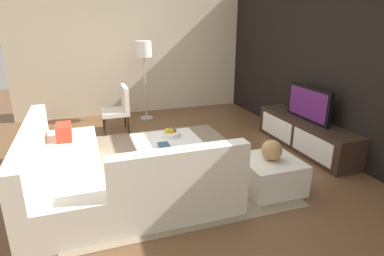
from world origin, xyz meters
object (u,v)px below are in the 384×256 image
Objects in this scene: floor_lamp at (144,54)px; accent_chair_near at (120,106)px; sectional_couch at (100,176)px; decorative_ball at (272,150)px; television at (308,104)px; book_stack at (164,146)px; fruit_bowl at (171,133)px; coffee_table at (168,153)px; ottoman at (270,174)px; media_console at (305,134)px.

accent_chair_near is at bearing -44.27° from floor_lamp.
sectional_couch reaches higher than decorative_ball.
television is 5.11× the size of book_stack.
accent_chair_near is (-2.42, 0.53, 0.20)m from sectional_couch.
decorative_ball reaches higher than fruit_bowl.
coffee_table is 0.31m from fruit_bowl.
ottoman is (2.88, 1.49, -0.29)m from accent_chair_near.
television is 3.51× the size of fruit_bowl.
television reaches higher than sectional_couch.
floor_lamp reaches higher than media_console.
floor_lamp is (-3.06, 1.16, 1.09)m from sectional_couch.
ottoman is at bearing 77.12° from sectional_couch.
sectional_couch is at bearing -102.88° from ottoman.
accent_chair_near reaches higher than decorative_ball.
media_console is 2.05× the size of coffee_table.
decorative_ball is at bearing 0.00° from ottoman.
floor_lamp is 2.85m from book_stack.
media_console is 1.60m from ottoman.
media_console reaches higher than book_stack.
decorative_ball is at bearing 29.58° from accent_chair_near.
ottoman is (0.97, -1.27, -0.05)m from media_console.
fruit_bowl is at bearing -143.32° from ottoman.
media_console is at bearing 82.70° from fruit_bowl.
media_console is 2.09× the size of television.
coffee_table is at bearing 151.89° from book_stack.
coffee_table is 3.90× the size of decorative_ball.
accent_chair_near is at bearing -165.63° from coffee_table.
media_console is 3.51m from floor_lamp.
media_console is 7.98× the size of decorative_ball.
television reaches higher than book_stack.
television is 3.37m from accent_chair_near.
floor_lamp is 8.51× the size of book_stack.
coffee_table is 1.49m from ottoman.
floor_lamp is at bearing -166.24° from ottoman.
television is 3.36m from sectional_couch.
book_stack is (0.12, -2.41, 0.16)m from media_console.
decorative_ball is at bearing 36.68° from fruit_bowl.
sectional_couch is 2.09m from decorative_ball.
sectional_couch is (0.51, -3.29, -0.48)m from television.
fruit_bowl is at bearing 152.12° from book_stack.
coffee_table is 0.32m from book_stack.
floor_lamp is at bearing 137.90° from accent_chair_near.
floor_lamp is at bearing -140.17° from television.
sectional_couch is 1.17m from coffee_table.
fruit_bowl reaches higher than book_stack.
television is (0.00, 0.00, 0.52)m from media_console.
media_console is at bearing 87.51° from coffee_table.
accent_chair_near is 1.27m from floor_lamp.
sectional_couch is (0.51, -3.29, 0.04)m from media_console.
ottoman is (1.07, 1.03, -0.00)m from coffee_table.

